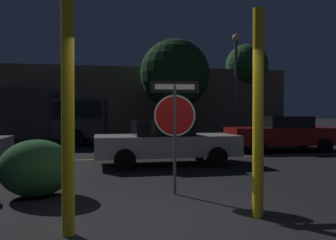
% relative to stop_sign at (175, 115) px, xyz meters
% --- Properties ---
extents(ground_plane, '(260.00, 260.00, 0.00)m').
position_rel_stop_sign_xyz_m(ground_plane, '(-0.40, -1.76, -1.53)').
color(ground_plane, black).
extents(road_center_stripe, '(35.42, 0.12, 0.01)m').
position_rel_stop_sign_xyz_m(road_center_stripe, '(-0.40, 5.31, -1.53)').
color(road_center_stripe, gold).
rests_on(road_center_stripe, ground_plane).
extents(stop_sign, '(0.92, 0.12, 2.17)m').
position_rel_stop_sign_xyz_m(stop_sign, '(0.00, 0.00, 0.00)').
color(stop_sign, '#4C4C51').
rests_on(stop_sign, ground_plane).
extents(yellow_pole_left, '(0.16, 0.16, 3.42)m').
position_rel_stop_sign_xyz_m(yellow_pole_left, '(-1.74, -1.86, 0.18)').
color(yellow_pole_left, yellow).
rests_on(yellow_pole_left, ground_plane).
extents(yellow_pole_right, '(0.16, 0.16, 3.11)m').
position_rel_stop_sign_xyz_m(yellow_pole_right, '(0.95, -1.59, 0.02)').
color(yellow_pole_right, yellow).
rests_on(yellow_pole_right, ground_plane).
extents(hedge_bush_1, '(1.35, 1.15, 1.07)m').
position_rel_stop_sign_xyz_m(hedge_bush_1, '(-2.58, 0.28, -1.00)').
color(hedge_bush_1, '#2D6633').
rests_on(hedge_bush_1, ground_plane).
extents(passing_car_2, '(4.47, 2.08, 1.36)m').
position_rel_stop_sign_xyz_m(passing_car_2, '(0.45, 3.81, -0.84)').
color(passing_car_2, silver).
rests_on(passing_car_2, ground_plane).
extents(passing_car_3, '(4.72, 2.15, 1.48)m').
position_rel_stop_sign_xyz_m(passing_car_3, '(5.96, 6.66, -0.79)').
color(passing_car_3, maroon).
rests_on(passing_car_3, ground_plane).
extents(delivery_truck, '(6.96, 2.74, 2.85)m').
position_rel_stop_sign_xyz_m(delivery_truck, '(-4.79, 11.40, 0.02)').
color(delivery_truck, '#2D2D33').
rests_on(delivery_truck, ground_plane).
extents(street_lamp, '(0.41, 0.41, 6.02)m').
position_rel_stop_sign_xyz_m(street_lamp, '(5.63, 11.06, 2.25)').
color(street_lamp, '#4C4C51').
rests_on(street_lamp, ground_plane).
extents(tree_0, '(3.11, 3.11, 6.79)m').
position_rel_stop_sign_xyz_m(tree_0, '(8.78, 16.81, 3.65)').
color(tree_0, '#422D1E').
rests_on(tree_0, ground_plane).
extents(tree_2, '(4.28, 4.28, 6.18)m').
position_rel_stop_sign_xyz_m(tree_2, '(2.68, 13.58, 2.50)').
color(tree_2, '#422D1E').
rests_on(tree_2, ground_plane).
extents(building_backdrop, '(22.81, 4.63, 4.84)m').
position_rel_stop_sign_xyz_m(building_backdrop, '(0.02, 18.52, 0.89)').
color(building_backdrop, '#6B5B4C').
rests_on(building_backdrop, ground_plane).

